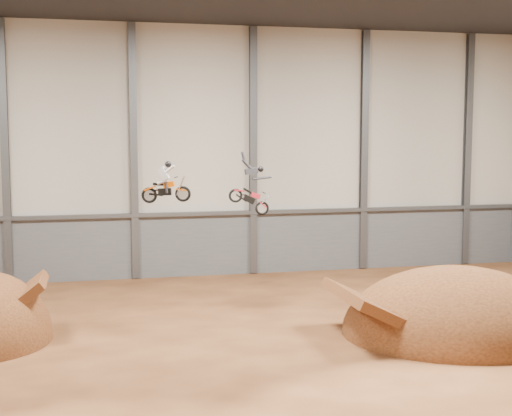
{
  "coord_description": "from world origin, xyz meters",
  "views": [
    {
      "loc": [
        -5.48,
        -24.59,
        8.09
      ],
      "look_at": [
        1.04,
        4.0,
        4.97
      ],
      "focal_mm": 50.0,
      "sensor_mm": 36.0,
      "label": 1
    }
  ],
  "objects": [
    {
      "name": "floor",
      "position": [
        0.0,
        0.0,
        0.0
      ],
      "size": [
        40.0,
        40.0,
        0.0
      ],
      "primitive_type": "plane",
      "color": "#4B2814",
      "rests_on": "ground"
    },
    {
      "name": "back_wall",
      "position": [
        0.0,
        15.0,
        7.0
      ],
      "size": [
        40.0,
        0.1,
        14.0
      ],
      "primitive_type": "cube",
      "color": "#BCB4A6",
      "rests_on": "ground"
    },
    {
      "name": "lower_band_back",
      "position": [
        0.0,
        14.9,
        1.75
      ],
      "size": [
        39.8,
        0.18,
        3.5
      ],
      "primitive_type": "cube",
      "color": "#56585E",
      "rests_on": "ground"
    },
    {
      "name": "steel_rail",
      "position": [
        0.0,
        14.75,
        3.55
      ],
      "size": [
        39.8,
        0.35,
        0.2
      ],
      "primitive_type": "cube",
      "color": "#47494F",
      "rests_on": "lower_band_back"
    },
    {
      "name": "steel_column_1",
      "position": [
        -10.0,
        14.8,
        7.0
      ],
      "size": [
        0.4,
        0.36,
        13.9
      ],
      "primitive_type": "cube",
      "color": "#47494F",
      "rests_on": "ground"
    },
    {
      "name": "steel_column_2",
      "position": [
        -3.33,
        14.8,
        7.0
      ],
      "size": [
        0.4,
        0.36,
        13.9
      ],
      "primitive_type": "cube",
      "color": "#47494F",
      "rests_on": "ground"
    },
    {
      "name": "steel_column_3",
      "position": [
        3.33,
        14.8,
        7.0
      ],
      "size": [
        0.4,
        0.36,
        13.9
      ],
      "primitive_type": "cube",
      "color": "#47494F",
      "rests_on": "ground"
    },
    {
      "name": "steel_column_4",
      "position": [
        10.0,
        14.8,
        7.0
      ],
      "size": [
        0.4,
        0.36,
        13.9
      ],
      "primitive_type": "cube",
      "color": "#47494F",
      "rests_on": "ground"
    },
    {
      "name": "steel_column_5",
      "position": [
        16.67,
        14.8,
        7.0
      ],
      "size": [
        0.4,
        0.36,
        13.9
      ],
      "primitive_type": "cube",
      "color": "#47494F",
      "rests_on": "ground"
    },
    {
      "name": "landing_ramp",
      "position": [
        8.68,
        1.07,
        0.0
      ],
      "size": [
        9.3,
        8.23,
        5.37
      ],
      "primitive_type": "ellipsoid",
      "color": "#432210",
      "rests_on": "ground"
    },
    {
      "name": "fmx_rider_a",
      "position": [
        -2.67,
        3.79,
        6.2
      ],
      "size": [
        2.18,
        1.3,
        1.88
      ],
      "primitive_type": null,
      "rotation": [
        0.0,
        -0.05,
        -0.29
      ],
      "color": "#EE6200"
    },
    {
      "name": "fmx_rider_b",
      "position": [
        0.92,
        5.45,
        5.89
      ],
      "size": [
        3.23,
        0.88,
        3.03
      ],
      "primitive_type": null,
      "rotation": [
        0.0,
        0.45,
        -0.05
      ],
      "color": "#AD1B26"
    }
  ]
}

